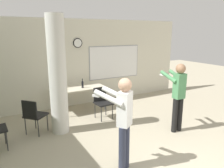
{
  "coord_description": "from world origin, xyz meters",
  "views": [
    {
      "loc": [
        -2.55,
        -1.69,
        2.4
      ],
      "look_at": [
        -0.23,
        2.42,
        1.27
      ],
      "focal_mm": 35.0,
      "sensor_mm": 36.0,
      "label": 1
    }
  ],
  "objects": [
    {
      "name": "chair_table_front",
      "position": [
        0.1,
        3.56,
        0.51
      ],
      "size": [
        0.46,
        0.46,
        0.87
      ],
      "color": "black",
      "rests_on": "ground_plane"
    },
    {
      "name": "person_playing_side",
      "position": [
        1.3,
        1.91,
        0.99
      ],
      "size": [
        0.38,
        0.67,
        1.68
      ],
      "color": "black",
      "rests_on": "ground_plane"
    },
    {
      "name": "support_pillar",
      "position": [
        -1.2,
        3.27,
        1.4
      ],
      "size": [
        0.41,
        0.41,
        2.8
      ],
      "color": "silver",
      "rests_on": "ground_plane"
    },
    {
      "name": "person_playing_front",
      "position": [
        -0.68,
        1.24,
        0.98
      ],
      "size": [
        0.59,
        0.67,
        1.67
      ],
      "color": "#2D3347",
      "rests_on": "ground_plane"
    },
    {
      "name": "wall_back",
      "position": [
        0.03,
        5.06,
        1.4
      ],
      "size": [
        8.0,
        0.15,
        2.8
      ],
      "color": "beige",
      "rests_on": "ground_plane"
    },
    {
      "name": "chair_near_pillar",
      "position": [
        -1.78,
        3.43,
        0.51
      ],
      "size": [
        0.62,
        0.62,
        0.87
      ],
      "color": "black",
      "rests_on": "ground_plane"
    },
    {
      "name": "folding_table",
      "position": [
        -0.28,
        4.42,
        0.68
      ],
      "size": [
        1.65,
        0.69,
        0.74
      ],
      "color": "beige",
      "rests_on": "ground_plane"
    },
    {
      "name": "bottle_on_table",
      "position": [
        -0.16,
        4.36,
        0.84
      ],
      "size": [
        0.07,
        0.07,
        0.28
      ],
      "color": "black",
      "rests_on": "folding_table"
    }
  ]
}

